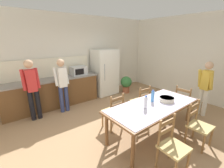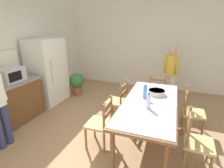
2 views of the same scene
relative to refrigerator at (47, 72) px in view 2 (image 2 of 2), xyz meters
name	(u,v)px [view 2 (image 2 of 2)]	position (x,y,z in m)	size (l,w,h in m)	color
ground_plane	(110,139)	(-1.00, -2.19, -0.86)	(8.32, 8.32, 0.00)	#9E7A56
wall_right	(146,44)	(2.26, -2.19, 0.59)	(0.12, 5.20, 2.90)	silver
refrigerator	(47,72)	(0.00, 0.00, 0.00)	(0.88, 0.73, 1.73)	silver
microwave	(11,75)	(-1.08, 0.02, 0.20)	(0.50, 0.39, 0.30)	#B2B7BC
dining_table	(150,105)	(-0.72, -2.85, -0.17)	(2.18, 0.96, 0.76)	brown
bottle_near_centre	(148,101)	(-0.99, -2.85, 0.02)	(0.07, 0.07, 0.27)	silver
bottle_off_centre	(145,92)	(-0.62, -2.73, 0.02)	(0.07, 0.07, 0.27)	#4C8ED6
serving_bowl	(157,92)	(-0.34, -2.91, -0.05)	(0.32, 0.32, 0.09)	beige
chair_head_end	(157,92)	(0.65, -2.83, -0.42)	(0.44, 0.46, 0.91)	olive
chair_side_far_left	(101,123)	(-1.22, -2.10, -0.42)	(0.43, 0.41, 0.91)	olive
chair_side_near_left	(196,142)	(-1.19, -3.61, -0.42)	(0.44, 0.42, 0.91)	olive
chair_side_far_right	(118,101)	(-0.25, -2.08, -0.42)	(0.44, 0.42, 0.91)	olive
chair_side_near_right	(192,112)	(-0.22, -3.60, -0.42)	(0.42, 0.40, 0.91)	olive
person_by_table	(171,71)	(1.20, -3.08, 0.00)	(0.28, 0.40, 1.53)	silver
potted_plant	(77,82)	(0.72, -0.43, -0.48)	(0.44, 0.44, 0.67)	brown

